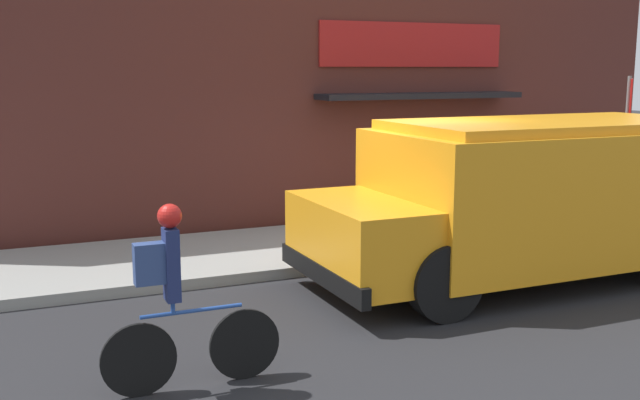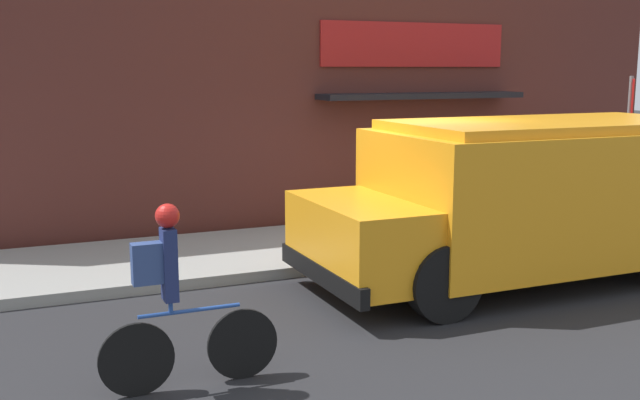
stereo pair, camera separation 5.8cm
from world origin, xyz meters
TOP-DOWN VIEW (x-y plane):
  - ground_plane at (0.00, 0.00)m, footprint 70.00×70.00m
  - sidewalk at (0.00, 1.35)m, footprint 28.00×2.69m
  - storefront at (0.05, 2.98)m, footprint 14.62×0.85m
  - school_bus at (1.36, -1.26)m, footprint 5.85×2.88m
  - cyclist at (-3.85, -2.96)m, footprint 1.63×0.21m
  - stop_sign_post at (4.91, 0.64)m, footprint 0.45×0.45m

SIDE VIEW (x-z plane):
  - ground_plane at x=0.00m, z-range 0.00..0.00m
  - sidewalk at x=0.00m, z-range 0.00..0.15m
  - cyclist at x=-3.85m, z-range -0.03..1.67m
  - school_bus at x=1.36m, z-range 0.08..2.23m
  - stop_sign_post at x=4.91m, z-range 0.58..3.14m
  - storefront at x=0.05m, z-range 0.00..5.26m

